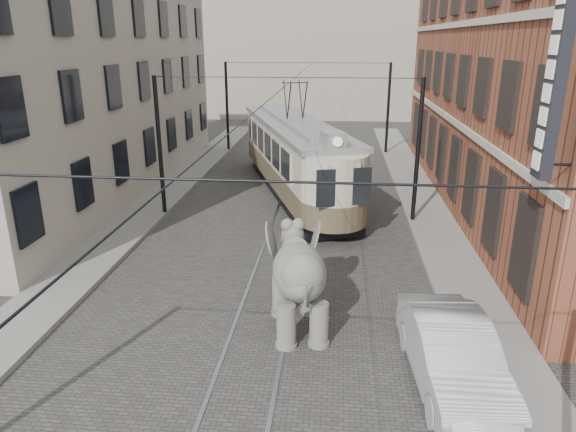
# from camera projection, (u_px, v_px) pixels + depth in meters

# --- Properties ---
(ground) EXTENTS (120.00, 120.00, 0.00)m
(ground) POSITION_uv_depth(u_px,v_px,m) (274.00, 278.00, 17.01)
(ground) COLOR #413E3C
(tram_rails) EXTENTS (1.54, 80.00, 0.02)m
(tram_rails) POSITION_uv_depth(u_px,v_px,m) (274.00, 278.00, 17.01)
(tram_rails) COLOR slate
(tram_rails) RESTS_ON ground
(sidewalk_right) EXTENTS (2.00, 60.00, 0.15)m
(sidewalk_right) POSITION_uv_depth(u_px,v_px,m) (463.00, 284.00, 16.45)
(sidewalk_right) COLOR slate
(sidewalk_right) RESTS_ON ground
(sidewalk_left) EXTENTS (2.00, 60.00, 0.15)m
(sidewalk_left) POSITION_uv_depth(u_px,v_px,m) (82.00, 268.00, 17.57)
(sidewalk_left) COLOR slate
(sidewalk_left) RESTS_ON ground
(brick_building) EXTENTS (8.00, 26.00, 12.00)m
(brick_building) POSITION_uv_depth(u_px,v_px,m) (550.00, 73.00, 22.58)
(brick_building) COLOR brown
(brick_building) RESTS_ON ground
(stucco_building) EXTENTS (7.00, 24.00, 10.00)m
(stucco_building) POSITION_uv_depth(u_px,v_px,m) (77.00, 90.00, 25.82)
(stucco_building) COLOR gray
(stucco_building) RESTS_ON ground
(distant_block) EXTENTS (28.00, 10.00, 14.00)m
(distant_block) POSITION_uv_depth(u_px,v_px,m) (321.00, 43.00, 52.48)
(distant_block) COLOR gray
(distant_block) RESTS_ON ground
(catenary) EXTENTS (11.00, 30.20, 6.00)m
(catenary) POSITION_uv_depth(u_px,v_px,m) (283.00, 156.00, 20.78)
(catenary) COLOR black
(catenary) RESTS_ON ground
(tram) EXTENTS (7.04, 14.06, 5.50)m
(tram) POSITION_uv_depth(u_px,v_px,m) (295.00, 139.00, 25.57)
(tram) COLOR #BDB199
(tram) RESTS_ON ground
(elephant) EXTENTS (3.09, 4.60, 2.60)m
(elephant) POSITION_uv_depth(u_px,v_px,m) (299.00, 285.00, 13.65)
(elephant) COLOR slate
(elephant) RESTS_ON ground
(parked_car) EXTENTS (2.04, 4.83, 1.55)m
(parked_car) POSITION_uv_depth(u_px,v_px,m) (453.00, 355.00, 11.51)
(parked_car) COLOR #B0B0B5
(parked_car) RESTS_ON ground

